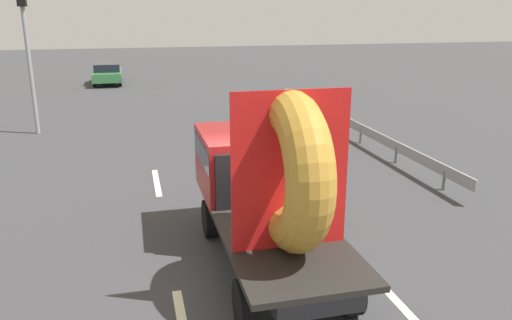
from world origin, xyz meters
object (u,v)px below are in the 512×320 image
flatbed_truck (264,177)px  oncoming_car (108,73)px  traffic_light (26,37)px  distant_sedan (274,107)px

flatbed_truck → oncoming_car: flatbed_truck is taller
traffic_light → oncoming_car: traffic_light is taller
flatbed_truck → traffic_light: bearing=116.0°
traffic_light → distant_sedan: bearing=-2.9°
distant_sedan → oncoming_car: (-7.35, 14.35, 0.02)m
distant_sedan → traffic_light: size_ratio=0.70×
traffic_light → oncoming_car: (2.28, 13.86, -3.03)m
flatbed_truck → oncoming_car: bearing=98.1°
traffic_light → flatbed_truck: bearing=-64.0°
flatbed_truck → distant_sedan: 12.45m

